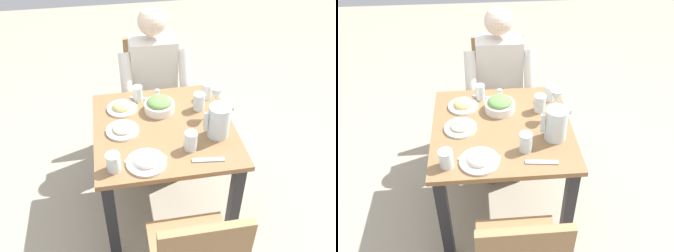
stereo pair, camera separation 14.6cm
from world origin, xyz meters
The scene contains 20 objects.
ground_plane centered at (0.00, 0.00, 0.00)m, with size 8.00×8.00×0.00m, color #9E937F.
dining_table centered at (0.00, 0.00, 0.57)m, with size 0.81×0.81×0.70m.
chair_near centered at (-0.03, -0.74, 0.50)m, with size 0.40×0.40×0.88m.
diner_near centered at (-0.03, -0.54, 0.64)m, with size 0.48×0.53×1.17m.
water_pitcher centered at (-0.28, 0.12, 0.80)m, with size 0.16×0.12×0.19m.
salad_bowl centered at (0.00, -0.16, 0.74)m, with size 0.18×0.18×0.09m.
plate_fries centered at (0.22, -0.22, 0.72)m, with size 0.18×0.18×0.05m.
plate_yoghurt centered at (0.14, 0.28, 0.72)m, with size 0.21×0.21×0.06m.
plate_beans centered at (0.24, 0.00, 0.72)m, with size 0.19×0.19×0.04m.
water_glass_near_left centered at (-0.11, 0.21, 0.76)m, with size 0.07×0.07×0.11m, color silver.
water_glass_far_left centered at (0.12, -0.29, 0.75)m, with size 0.06×0.06×0.10m, color silver.
water_glass_center centered at (-0.32, -0.25, 0.75)m, with size 0.06×0.06×0.10m, color silver.
water_glass_far_right centered at (0.30, 0.30, 0.75)m, with size 0.07×0.07×0.10m, color silver.
water_glass_near_right centered at (-0.24, -0.14, 0.76)m, with size 0.07×0.07×0.11m, color silver.
wine_glass centered at (-0.32, -0.06, 0.84)m, with size 0.08×0.08×0.20m.
salt_shaker centered at (-0.01, -0.31, 0.73)m, with size 0.03×0.03×0.05m.
fork_near centered at (-0.18, 0.31, 0.71)m, with size 0.17×0.03×0.01m, color silver.
knife_near centered at (0.16, 0.28, 0.71)m, with size 0.18×0.02×0.01m, color silver.
fork_far centered at (0.11, 0.26, 0.71)m, with size 0.17×0.03×0.01m, color silver.
knife_far centered at (0.08, -0.30, 0.71)m, with size 0.18×0.02×0.01m, color silver.
Camera 2 is at (0.12, 1.63, 2.01)m, focal length 38.84 mm.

